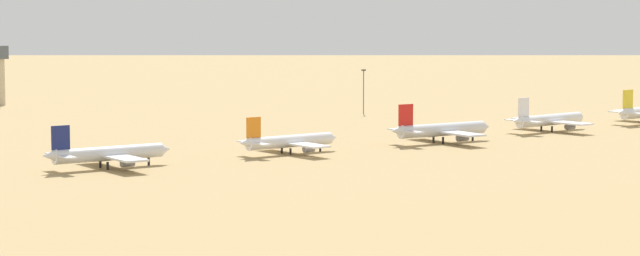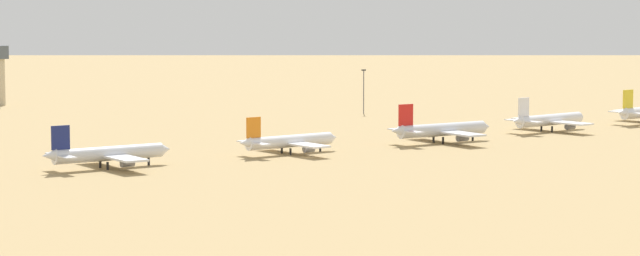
# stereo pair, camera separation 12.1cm
# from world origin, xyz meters

# --- Properties ---
(ground) EXTENTS (4000.00, 4000.00, 0.00)m
(ground) POSITION_xyz_m (0.00, 0.00, 0.00)
(ground) COLOR tan
(ridge_center) EXTENTS (273.02, 191.55, 70.34)m
(ridge_center) POSITION_xyz_m (461.83, 1093.03, 35.17)
(ridge_center) COLOR gray
(ridge_center) RESTS_ON ground
(parked_jet_navy_2) EXTENTS (34.31, 28.73, 11.36)m
(parked_jet_navy_2) POSITION_xyz_m (-53.51, 7.27, 3.72)
(parked_jet_navy_2) COLOR silver
(parked_jet_navy_2) RESTS_ON ground
(parked_jet_orange_3) EXTENTS (32.39, 27.26, 10.70)m
(parked_jet_orange_3) POSITION_xyz_m (-0.34, 7.98, 3.51)
(parked_jet_orange_3) COLOR white
(parked_jet_orange_3) RESTS_ON ground
(parked_jet_red_4) EXTENTS (36.17, 30.29, 11.97)m
(parked_jet_red_4) POSITION_xyz_m (51.14, 6.49, 3.92)
(parked_jet_red_4) COLOR silver
(parked_jet_red_4) RESTS_ON ground
(parked_jet_white_5) EXTENTS (34.69, 29.37, 11.46)m
(parked_jet_white_5) POSITION_xyz_m (100.69, 13.51, 3.75)
(parked_jet_white_5) COLOR white
(parked_jet_white_5) RESTS_ON ground
(control_tower) EXTENTS (5.20, 5.20, 24.00)m
(control_tower) POSITION_xyz_m (-9.68, 210.88, 14.48)
(control_tower) COLOR #C6B793
(control_tower) RESTS_ON ground
(light_pole_west) EXTENTS (1.80, 0.50, 16.43)m
(light_pole_west) POSITION_xyz_m (90.10, 100.42, 9.43)
(light_pole_west) COLOR #59595E
(light_pole_west) RESTS_ON ground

